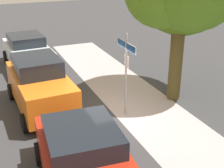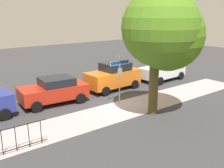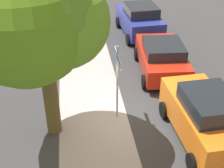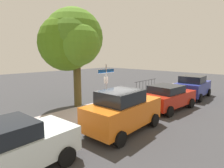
% 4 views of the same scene
% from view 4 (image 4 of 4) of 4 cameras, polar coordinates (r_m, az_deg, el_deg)
% --- Properties ---
extents(ground_plane, '(60.00, 60.00, 0.00)m').
position_cam_4_polar(ground_plane, '(11.79, 0.35, -8.54)').
color(ground_plane, '#38383A').
extents(sidewalk_strip, '(24.00, 2.60, 0.00)m').
position_cam_4_polar(sidewalk_strip, '(14.06, 2.02, -5.66)').
color(sidewalk_strip, '#AFA0A2').
rests_on(sidewalk_strip, ground_plane).
extents(street_sign, '(1.40, 0.07, 2.99)m').
position_cam_4_polar(street_sign, '(11.48, -1.79, 1.31)').
color(street_sign, '#9EA0A5').
rests_on(street_sign, ground_plane).
extents(shade_tree, '(4.38, 4.35, 6.68)m').
position_cam_4_polar(shade_tree, '(12.90, -12.26, 12.91)').
color(shade_tree, '#4E4320').
rests_on(shade_tree, ground_plane).
extents(car_white, '(4.13, 2.25, 1.65)m').
position_cam_4_polar(car_white, '(6.45, -29.80, -16.99)').
color(car_white, white).
rests_on(car_white, ground_plane).
extents(car_orange, '(4.13, 2.12, 1.96)m').
position_cam_4_polar(car_orange, '(8.74, 3.43, -8.12)').
color(car_orange, orange).
rests_on(car_orange, ground_plane).
extents(car_red, '(4.17, 2.40, 1.60)m').
position_cam_4_polar(car_red, '(12.73, 16.67, -3.75)').
color(car_red, '#B22413').
rests_on(car_red, ground_plane).
extents(car_blue, '(4.11, 2.35, 1.84)m').
position_cam_4_polar(car_blue, '(16.94, 23.53, -0.69)').
color(car_blue, navy).
rests_on(car_blue, ground_plane).
extents(iron_fence, '(3.72, 0.04, 1.07)m').
position_cam_4_polar(iron_fence, '(18.65, 10.35, -0.41)').
color(iron_fence, black).
rests_on(iron_fence, ground_plane).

